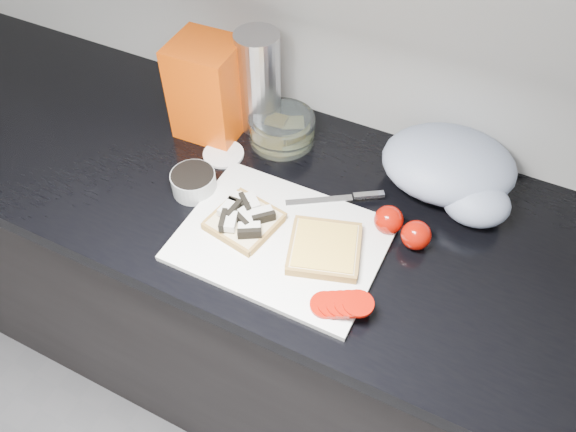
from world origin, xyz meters
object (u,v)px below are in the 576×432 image
(cutting_board, at_px, (281,240))
(glass_bowl, at_px, (282,129))
(steel_canister, at_px, (259,82))
(bread_bag, at_px, (208,89))

(cutting_board, height_order, glass_bowl, glass_bowl)
(cutting_board, distance_m, steel_canister, 0.39)
(bread_bag, relative_size, steel_canister, 0.95)
(cutting_board, relative_size, steel_canister, 1.65)
(cutting_board, height_order, bread_bag, bread_bag)
(bread_bag, bearing_deg, cutting_board, -40.84)
(bread_bag, bearing_deg, glass_bowl, 9.93)
(glass_bowl, bearing_deg, cutting_board, -63.37)
(bread_bag, bearing_deg, steel_canister, 32.38)
(glass_bowl, bearing_deg, steel_canister, 158.70)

